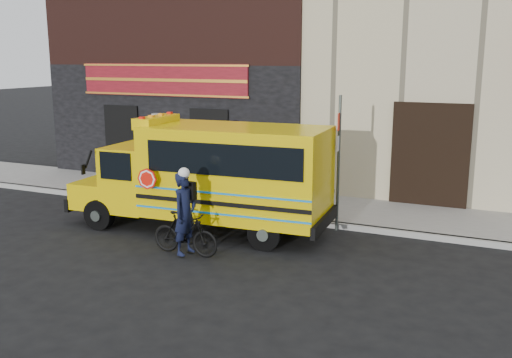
{
  "coord_description": "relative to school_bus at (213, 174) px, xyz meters",
  "views": [
    {
      "loc": [
        5.98,
        -11.48,
        4.42
      ],
      "look_at": [
        0.08,
        1.85,
        1.3
      ],
      "focal_mm": 40.0,
      "sensor_mm": 36.0,
      "label": 1
    }
  ],
  "objects": [
    {
      "name": "cyclist",
      "position": [
        0.33,
        -1.93,
        -0.57
      ],
      "size": [
        0.54,
        0.74,
        1.88
      ],
      "primitive_type": "imported",
      "rotation": [
        0.0,
        0.0,
        1.43
      ],
      "color": "black",
      "rests_on": "ground"
    },
    {
      "name": "curb",
      "position": [
        0.79,
        1.53,
        -1.43
      ],
      "size": [
        40.0,
        0.2,
        0.15
      ],
      "primitive_type": "cube",
      "color": "gray",
      "rests_on": "ground"
    },
    {
      "name": "building",
      "position": [
        0.74,
        9.38,
        4.62
      ],
      "size": [
        20.0,
        10.7,
        12.0
      ],
      "color": "tan",
      "rests_on": "sidewalk"
    },
    {
      "name": "sidewalk",
      "position": [
        0.79,
        3.03,
        -1.43
      ],
      "size": [
        40.0,
        3.0,
        0.15
      ],
      "primitive_type": "cube",
      "color": "slate",
      "rests_on": "ground"
    },
    {
      "name": "bicycle",
      "position": [
        0.29,
        -1.89,
        -1.01
      ],
      "size": [
        1.66,
        0.48,
        0.99
      ],
      "primitive_type": "imported",
      "rotation": [
        0.0,
        0.0,
        1.56
      ],
      "color": "black",
      "rests_on": "ground"
    },
    {
      "name": "sign_pole",
      "position": [
        2.92,
        1.31,
        0.41
      ],
      "size": [
        0.08,
        0.31,
        3.5
      ],
      "color": "#444C47",
      "rests_on": "ground"
    },
    {
      "name": "ground",
      "position": [
        0.79,
        -1.07,
        -1.51
      ],
      "size": [
        120.0,
        120.0,
        0.0
      ],
      "primitive_type": "plane",
      "color": "black",
      "rests_on": "ground"
    },
    {
      "name": "school_bus",
      "position": [
        0.0,
        0.0,
        0.0
      ],
      "size": [
        7.01,
        2.65,
        2.92
      ],
      "color": "black",
      "rests_on": "ground"
    }
  ]
}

